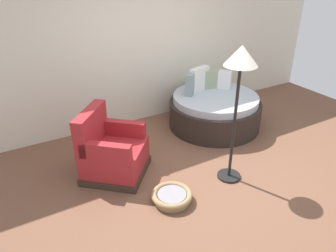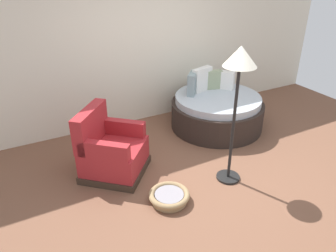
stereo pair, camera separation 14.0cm
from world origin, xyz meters
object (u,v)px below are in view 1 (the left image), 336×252
round_daybed (214,110)px  floor_lamp (240,70)px  red_armchair (111,153)px  pet_basket (172,196)px

round_daybed → floor_lamp: bearing=-119.2°
red_armchair → floor_lamp: 2.02m
round_daybed → red_armchair: round_daybed is taller
round_daybed → pet_basket: (-1.70, -1.40, -0.23)m
red_armchair → round_daybed: bearing=12.5°
round_daybed → pet_basket: 2.21m
floor_lamp → pet_basket: bearing=-177.6°
round_daybed → red_armchair: bearing=-167.5°
red_armchair → floor_lamp: size_ratio=0.62×
round_daybed → floor_lamp: (-0.76, -1.36, 1.23)m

